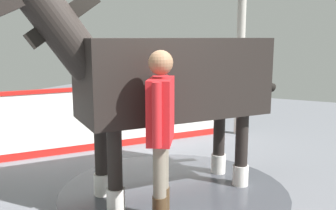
# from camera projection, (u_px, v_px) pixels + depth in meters

# --- Properties ---
(ground_plane) EXTENTS (16.00, 16.00, 0.02)m
(ground_plane) POSITION_uv_depth(u_px,v_px,m) (142.00, 192.00, 4.68)
(ground_plane) COLOR slate
(wet_patch) EXTENTS (2.84, 2.84, 0.00)m
(wet_patch) POSITION_uv_depth(u_px,v_px,m) (174.00, 189.00, 4.72)
(wet_patch) COLOR #42444C
(wet_patch) RESTS_ON ground
(barrier_wall) EXTENTS (2.67, 3.46, 1.08)m
(barrier_wall) POSITION_uv_depth(u_px,v_px,m) (118.00, 119.00, 6.49)
(barrier_wall) COLOR white
(barrier_wall) RESTS_ON ground
(roof_post_far) EXTENTS (0.16, 0.16, 2.88)m
(roof_post_far) POSITION_uv_depth(u_px,v_px,m) (240.00, 61.00, 7.20)
(roof_post_far) COLOR #B7B2A8
(roof_post_far) RESTS_ON ground
(horse) EXTENTS (2.41, 3.01, 2.60)m
(horse) POSITION_uv_depth(u_px,v_px,m) (164.00, 78.00, 4.41)
(horse) COLOR black
(horse) RESTS_ON ground
(handler) EXTENTS (0.39, 0.66, 1.77)m
(handler) POSITION_uv_depth(u_px,v_px,m) (161.00, 126.00, 3.67)
(handler) COLOR #47331E
(handler) RESTS_ON ground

